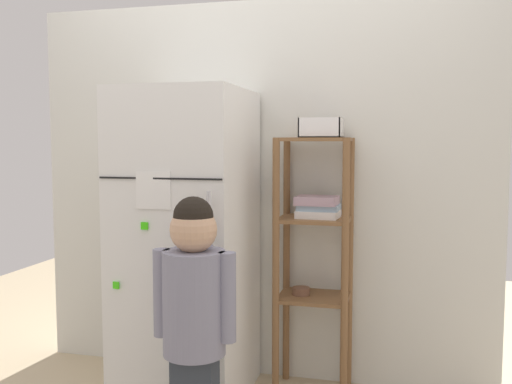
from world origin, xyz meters
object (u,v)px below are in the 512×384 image
Objects in this scene: child_standing at (194,302)px; fruit_bin at (324,130)px; refrigerator at (187,245)px; pantry_shelf_unit at (315,238)px.

child_standing is 1.10m from fruit_bin.
refrigerator is at bearing 113.82° from child_standing.
refrigerator is 1.44× the size of child_standing.
refrigerator reaches higher than pantry_shelf_unit.
fruit_bin is (0.67, 0.17, 0.58)m from refrigerator.
refrigerator reaches higher than fruit_bin.
child_standing is at bearing -120.21° from fruit_bin.
refrigerator is 0.65m from pantry_shelf_unit.
fruit_bin is at bearing 59.79° from child_standing.
child_standing is 0.82× the size of pantry_shelf_unit.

